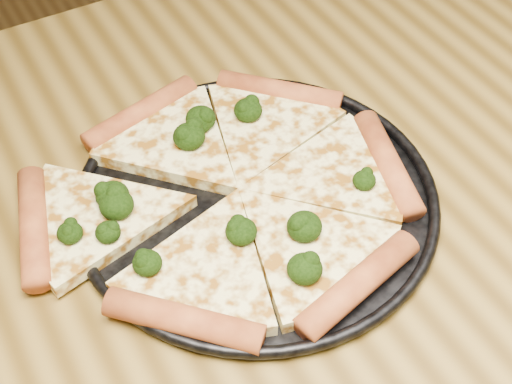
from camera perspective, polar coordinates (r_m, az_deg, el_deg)
dining_table at (r=0.74m, az=1.56°, el=-9.23°), size 1.20×0.90×0.75m
pizza_pan at (r=0.69m, az=0.00°, el=-0.46°), size 0.34×0.34×0.02m
pizza at (r=0.69m, az=-1.90°, el=0.04°), size 0.38×0.34×0.03m
broccoli_florets at (r=0.68m, az=-4.10°, el=0.38°), size 0.28×0.24×0.02m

